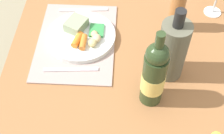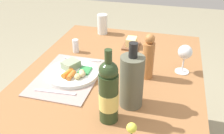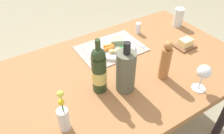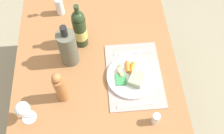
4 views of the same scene
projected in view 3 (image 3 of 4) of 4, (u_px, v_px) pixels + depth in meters
name	position (u px, v px, depth m)	size (l,w,h in m)	color
dining_table	(121.00, 78.00, 1.35)	(1.51, 0.92, 0.72)	#956339
placemat	(111.00, 49.00, 1.46)	(0.42, 0.30, 0.01)	#A6908A
dinner_plate	(115.00, 47.00, 1.44)	(0.27, 0.27, 0.06)	white
fork	(133.00, 41.00, 1.52)	(0.02, 0.21, 0.01)	silver
knife	(91.00, 55.00, 1.40)	(0.02, 0.20, 0.01)	silver
wine_glass	(204.00, 73.00, 1.11)	(0.07, 0.07, 0.15)	white
cooler_bottle	(126.00, 71.00, 1.11)	(0.10, 0.10, 0.29)	#5D5E4B
wine_bottle	(99.00, 71.00, 1.10)	(0.08, 0.08, 0.31)	#293B1E
salt_shaker	(138.00, 28.00, 1.59)	(0.04, 0.04, 0.08)	white
water_tumbler	(178.00, 18.00, 1.67)	(0.07, 0.07, 0.14)	silver
butter_dish	(185.00, 44.00, 1.47)	(0.13, 0.10, 0.06)	brown
pepper_mill	(165.00, 61.00, 1.18)	(0.06, 0.06, 0.23)	#AD6E39
flower_vase	(64.00, 117.00, 0.94)	(0.05, 0.05, 0.23)	silver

